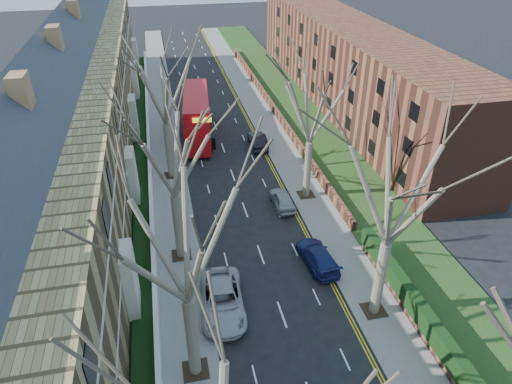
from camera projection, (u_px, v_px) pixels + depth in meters
pavement_left at (163, 130)px, 52.30m from camera, size 3.00×102.00×0.12m
pavement_right at (265, 121)px, 54.47m from camera, size 3.00×102.00×0.12m
terrace_left at (76, 117)px, 41.38m from camera, size 9.70×78.00×13.60m
flats_right at (347, 64)px, 57.28m from camera, size 13.97×54.00×10.00m
wall_hedge_right at (462, 375)px, 23.52m from camera, size 0.70×24.00×1.80m
front_wall_left at (149, 158)px, 45.06m from camera, size 0.30×78.00×1.00m
grass_verge_right at (301, 117)px, 55.24m from camera, size 6.00×102.00×0.06m
tree_left_mid at (181, 232)px, 19.95m from camera, size 10.50×10.50×14.71m
tree_left_far at (169, 142)px, 28.42m from camera, size 10.15×10.15×14.22m
tree_left_dist at (161, 78)px, 38.21m from camera, size 10.50×10.50×14.71m
tree_right_mid at (398, 181)px, 23.68m from camera, size 10.50×10.50×14.71m
tree_right_far at (313, 96)px, 35.47m from camera, size 10.15×10.15×14.22m
double_decker_bus at (197, 117)px, 49.52m from camera, size 3.72×11.73×4.80m
car_left_far at (222, 300)px, 28.48m from camera, size 3.07×5.96×1.61m
car_right_near at (318, 256)px, 32.25m from camera, size 2.32×4.84×1.36m
car_right_mid at (282, 199)px, 38.61m from camera, size 1.59×3.91×1.33m
car_right_far at (258, 140)px, 48.29m from camera, size 1.69×4.48×1.46m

